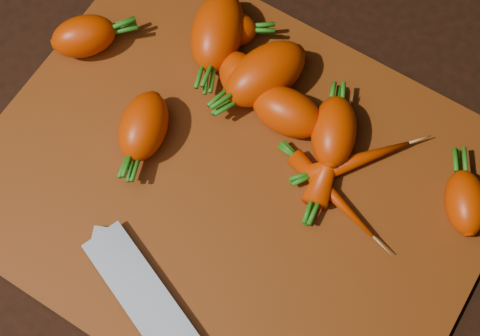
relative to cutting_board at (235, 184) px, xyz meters
The scene contains 14 objects.
ground 0.01m from the cutting_board, ahead, with size 2.00×2.00×0.01m, color black.
cutting_board is the anchor object (origin of this frame).
carrot_0 0.23m from the cutting_board, 167.55° to the left, with size 0.07×0.04×0.04m, color #C93100.
carrot_1 0.11m from the cutting_board, 117.82° to the left, with size 0.06×0.04×0.04m, color #C93100.
carrot_2 0.16m from the cutting_board, 128.44° to the left, with size 0.10×0.06×0.06m, color #C93100.
carrot_3 0.11m from the cutting_board, 56.60° to the left, with size 0.08×0.05×0.05m, color #C93100.
carrot_4 0.09m from the cutting_board, 83.45° to the left, with size 0.08×0.05×0.05m, color #C93100.
carrot_5 0.17m from the cutting_board, 124.34° to the left, with size 0.06×0.04×0.04m, color #C93100.
carrot_6 0.23m from the cutting_board, 24.73° to the left, with size 0.07×0.04×0.04m, color #C93100.
carrot_7 0.13m from the cutting_board, 41.07° to the left, with size 0.11×0.02×0.02m, color #C93100.
carrot_8 0.10m from the cutting_board, 21.69° to the left, with size 0.11×0.02×0.02m, color #C93100.
carrot_9 0.10m from the cutting_board, 44.50° to the left, with size 0.10×0.03×0.03m, color #C93100.
carrot_10 0.11m from the cutting_board, behind, with size 0.08×0.05×0.05m, color #C93100.
carrot_11 0.12m from the cutting_board, 105.71° to the left, with size 0.10×0.06×0.06m, color #C93100.
Camera 1 is at (0.12, -0.19, 0.65)m, focal length 50.00 mm.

